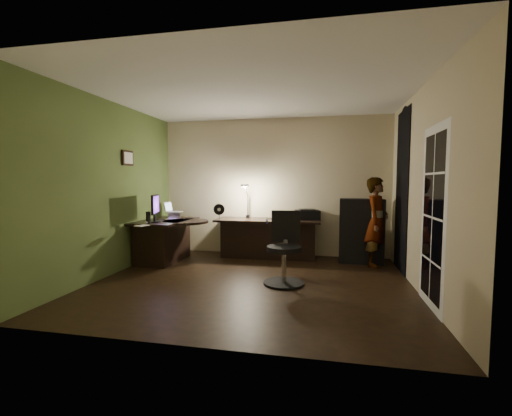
% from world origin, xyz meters
% --- Properties ---
extents(floor, '(4.50, 4.00, 0.01)m').
position_xyz_m(floor, '(0.00, 0.00, -0.01)').
color(floor, black).
rests_on(floor, ground).
extents(ceiling, '(4.50, 4.00, 0.01)m').
position_xyz_m(ceiling, '(0.00, 0.00, 2.71)').
color(ceiling, silver).
rests_on(ceiling, floor).
extents(wall_back, '(4.50, 0.01, 2.70)m').
position_xyz_m(wall_back, '(0.00, 2.00, 1.35)').
color(wall_back, '#C6B78F').
rests_on(wall_back, floor).
extents(wall_front, '(4.50, 0.01, 2.70)m').
position_xyz_m(wall_front, '(0.00, -2.00, 1.35)').
color(wall_front, '#C6B78F').
rests_on(wall_front, floor).
extents(wall_left, '(0.01, 4.00, 2.70)m').
position_xyz_m(wall_left, '(-2.25, 0.00, 1.35)').
color(wall_left, '#C6B78F').
rests_on(wall_left, floor).
extents(wall_right, '(0.01, 4.00, 2.70)m').
position_xyz_m(wall_right, '(2.25, 0.00, 1.35)').
color(wall_right, '#C6B78F').
rests_on(wall_right, floor).
extents(green_wall_overlay, '(0.00, 4.00, 2.70)m').
position_xyz_m(green_wall_overlay, '(-2.24, 0.00, 1.35)').
color(green_wall_overlay, '#4D632E').
rests_on(green_wall_overlay, floor).
extents(arched_doorway, '(0.01, 0.90, 2.60)m').
position_xyz_m(arched_doorway, '(2.24, 1.15, 1.30)').
color(arched_doorway, black).
rests_on(arched_doorway, floor).
extents(french_door, '(0.02, 0.92, 2.10)m').
position_xyz_m(french_door, '(2.24, -0.55, 1.05)').
color(french_door, white).
rests_on(french_door, floor).
extents(framed_picture, '(0.04, 0.30, 0.25)m').
position_xyz_m(framed_picture, '(-2.22, 0.45, 1.85)').
color(framed_picture, black).
rests_on(framed_picture, wall_left).
extents(desk_left, '(0.84, 1.33, 0.76)m').
position_xyz_m(desk_left, '(-1.83, 0.98, 0.38)').
color(desk_left, black).
rests_on(desk_left, floor).
extents(desk_right, '(1.99, 0.72, 0.74)m').
position_xyz_m(desk_right, '(-0.04, 1.63, 0.37)').
color(desk_right, black).
rests_on(desk_right, floor).
extents(cabinet, '(0.79, 0.43, 1.15)m').
position_xyz_m(cabinet, '(1.67, 1.60, 0.57)').
color(cabinet, black).
rests_on(cabinet, floor).
extents(laptop_stand, '(0.27, 0.25, 0.09)m').
position_xyz_m(laptop_stand, '(-1.90, 1.53, 0.81)').
color(laptop_stand, silver).
rests_on(laptop_stand, desk_left).
extents(laptop, '(0.30, 0.29, 0.20)m').
position_xyz_m(laptop, '(-1.90, 1.53, 0.95)').
color(laptop, silver).
rests_on(laptop, laptop_stand).
extents(monitor, '(0.25, 0.53, 0.34)m').
position_xyz_m(monitor, '(-1.86, 0.64, 0.93)').
color(monitor, black).
rests_on(monitor, desk_left).
extents(mouse, '(0.07, 0.10, 0.04)m').
position_xyz_m(mouse, '(-1.88, 0.43, 0.78)').
color(mouse, silver).
rests_on(mouse, desk_left).
extents(phone, '(0.12, 0.16, 0.01)m').
position_xyz_m(phone, '(-1.92, 0.99, 0.77)').
color(phone, black).
rests_on(phone, desk_left).
extents(pen, '(0.07, 0.12, 0.01)m').
position_xyz_m(pen, '(-1.53, 1.17, 0.77)').
color(pen, black).
rests_on(pen, desk_left).
extents(speaker, '(0.09, 0.09, 0.20)m').
position_xyz_m(speaker, '(-1.86, 0.44, 0.86)').
color(speaker, black).
rests_on(speaker, desk_left).
extents(notepad, '(0.19, 0.23, 0.01)m').
position_xyz_m(notepad, '(-1.79, 0.11, 0.77)').
color(notepad, silver).
rests_on(notepad, desk_left).
extents(desk_fan, '(0.23, 0.18, 0.31)m').
position_xyz_m(desk_fan, '(-0.88, 1.25, 0.89)').
color(desk_fan, black).
rests_on(desk_fan, desk_right).
extents(headphones, '(0.21, 0.11, 0.10)m').
position_xyz_m(headphones, '(0.13, 1.01, 0.79)').
color(headphones, navy).
rests_on(headphones, desk_right).
extents(printer, '(0.51, 0.43, 0.20)m').
position_xyz_m(printer, '(0.70, 1.77, 0.84)').
color(printer, black).
rests_on(printer, desk_right).
extents(desk_lamp, '(0.18, 0.33, 0.71)m').
position_xyz_m(desk_lamp, '(-0.48, 1.83, 1.09)').
color(desk_lamp, black).
rests_on(desk_lamp, desk_right).
extents(office_chair, '(0.58, 0.58, 1.03)m').
position_xyz_m(office_chair, '(0.47, 0.01, 0.52)').
color(office_chair, black).
rests_on(office_chair, floor).
extents(person, '(0.55, 0.65, 1.53)m').
position_xyz_m(person, '(1.90, 1.40, 0.77)').
color(person, '#D8A88C').
rests_on(person, floor).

